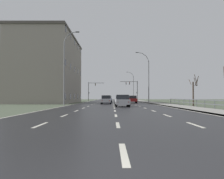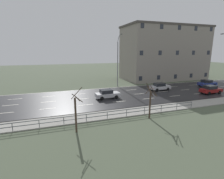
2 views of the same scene
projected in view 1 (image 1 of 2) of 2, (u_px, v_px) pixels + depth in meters
ground_plane at (113, 103)px, 51.29m from camera, size 160.00×160.00×0.12m
road_asphalt_strip at (113, 102)px, 63.28m from camera, size 14.00×120.00×0.03m
sidewalk_right at (144, 102)px, 63.30m from camera, size 3.00×120.00×0.12m
guardrail at (209, 103)px, 24.61m from camera, size 0.07×32.60×1.00m
street_lamp_midground at (147, 78)px, 50.78m from camera, size 2.89×0.24×10.94m
street_lamp_distant at (133, 86)px, 86.87m from camera, size 2.63×0.24×10.51m
street_lamp_left_bank at (65, 69)px, 36.33m from camera, size 2.39×0.24×11.40m
traffic_signal_right at (133, 87)px, 76.40m from camera, size 5.67×0.36×6.48m
traffic_signal_left at (91, 89)px, 76.79m from camera, size 5.10×0.36×6.07m
car_near_left at (106, 100)px, 43.18m from camera, size 1.88×4.12×1.57m
car_far_left at (132, 99)px, 50.79m from camera, size 1.85×4.11×1.57m
car_mid_centre at (122, 101)px, 31.07m from camera, size 1.93×4.15×1.57m
car_far_right at (108, 99)px, 55.66m from camera, size 1.94×4.15×1.57m
brick_building at (49, 70)px, 53.02m from camera, size 11.57×23.42×14.70m
bare_tree_mid at (193, 91)px, 33.32m from camera, size 1.15×1.35×4.42m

